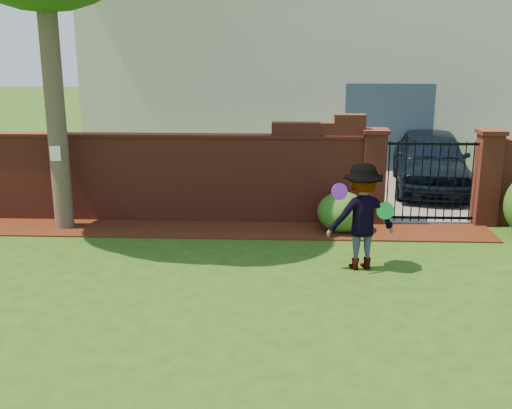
{
  "coord_description": "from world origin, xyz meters",
  "views": [
    {
      "loc": [
        0.62,
        -7.84,
        3.54
      ],
      "look_at": [
        0.21,
        1.4,
        1.05
      ],
      "focal_mm": 43.06,
      "sensor_mm": 36.0,
      "label": 1
    }
  ],
  "objects_px": {
    "frisbee_purple": "(340,192)",
    "frisbee_green": "(385,211)",
    "car": "(431,161)",
    "man": "(362,217)"
  },
  "relations": [
    {
      "from": "man",
      "to": "frisbee_green",
      "type": "height_order",
      "value": "man"
    },
    {
      "from": "car",
      "to": "frisbee_green",
      "type": "height_order",
      "value": "car"
    },
    {
      "from": "frisbee_purple",
      "to": "car",
      "type": "bearing_deg",
      "value": 64.27
    },
    {
      "from": "car",
      "to": "frisbee_green",
      "type": "distance_m",
      "value": 5.76
    },
    {
      "from": "car",
      "to": "frisbee_purple",
      "type": "height_order",
      "value": "frisbee_purple"
    },
    {
      "from": "man",
      "to": "frisbee_purple",
      "type": "bearing_deg",
      "value": 19.98
    },
    {
      "from": "frisbee_purple",
      "to": "frisbee_green",
      "type": "bearing_deg",
      "value": 13.78
    },
    {
      "from": "man",
      "to": "frisbee_purple",
      "type": "height_order",
      "value": "man"
    },
    {
      "from": "frisbee_purple",
      "to": "frisbee_green",
      "type": "xyz_separation_m",
      "value": [
        0.73,
        0.18,
        -0.34
      ]
    },
    {
      "from": "car",
      "to": "man",
      "type": "distance_m",
      "value": 5.82
    }
  ]
}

